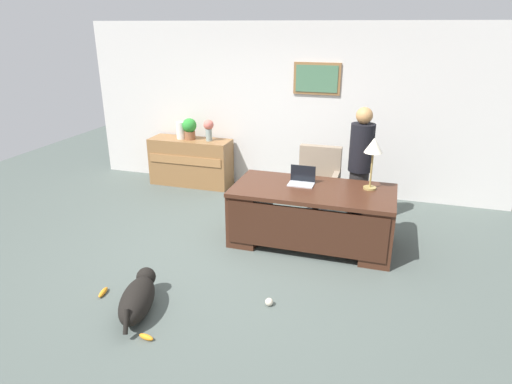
{
  "coord_description": "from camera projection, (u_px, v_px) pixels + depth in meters",
  "views": [
    {
      "loc": [
        1.63,
        -4.47,
        2.65
      ],
      "look_at": [
        0.15,
        0.3,
        0.75
      ],
      "focal_mm": 31.07,
      "sensor_mm": 36.0,
      "label": 1
    }
  ],
  "objects": [
    {
      "name": "person_standing",
      "position": [
        360.0,
        166.0,
        5.98
      ],
      "size": [
        0.32,
        0.32,
        1.65
      ],
      "color": "#262323",
      "rests_on": "ground_plane"
    },
    {
      "name": "vase_with_flowers",
      "position": [
        209.0,
        128.0,
        7.38
      ],
      "size": [
        0.17,
        0.17,
        0.36
      ],
      "color": "#8A9D99",
      "rests_on": "credenza"
    },
    {
      "name": "laptop",
      "position": [
        302.0,
        180.0,
        5.62
      ],
      "size": [
        0.32,
        0.22,
        0.22
      ],
      "color": "#B2B5BA",
      "rests_on": "desk"
    },
    {
      "name": "dog_lying",
      "position": [
        138.0,
        298.0,
        4.31
      ],
      "size": [
        0.48,
        0.86,
        0.3
      ],
      "color": "black",
      "rests_on": "ground_plane"
    },
    {
      "name": "back_wall",
      "position": [
        289.0,
        109.0,
        7.22
      ],
      "size": [
        7.0,
        0.16,
        2.7
      ],
      "color": "silver",
      "rests_on": "ground_plane"
    },
    {
      "name": "credenza",
      "position": [
        191.0,
        162.0,
        7.7
      ],
      "size": [
        1.41,
        0.5,
        0.81
      ],
      "color": "olive",
      "rests_on": "ground_plane"
    },
    {
      "name": "desk",
      "position": [
        312.0,
        214.0,
        5.57
      ],
      "size": [
        1.99,
        0.99,
        0.74
      ],
      "color": "#422316",
      "rests_on": "ground_plane"
    },
    {
      "name": "vase_empty",
      "position": [
        181.0,
        130.0,
        7.55
      ],
      "size": [
        0.16,
        0.16,
        0.29
      ],
      "primitive_type": "cylinder",
      "color": "silver",
      "rests_on": "credenza"
    },
    {
      "name": "potted_plant",
      "position": [
        190.0,
        128.0,
        7.48
      ],
      "size": [
        0.24,
        0.24,
        0.36
      ],
      "color": "brown",
      "rests_on": "credenza"
    },
    {
      "name": "dog_toy_ball",
      "position": [
        269.0,
        302.0,
        4.43
      ],
      "size": [
        0.08,
        0.08,
        0.08
      ],
      "primitive_type": "sphere",
      "color": "beige",
      "rests_on": "ground_plane"
    },
    {
      "name": "dog_toy_plush",
      "position": [
        146.0,
        337.0,
        3.96
      ],
      "size": [
        0.16,
        0.07,
        0.05
      ],
      "primitive_type": "ellipsoid",
      "rotation": [
        0.0,
        0.0,
        2.99
      ],
      "color": "orange",
      "rests_on": "ground_plane"
    },
    {
      "name": "armchair",
      "position": [
        317.0,
        186.0,
        6.38
      ],
      "size": [
        0.6,
        0.59,
        1.01
      ],
      "color": "gray",
      "rests_on": "ground_plane"
    },
    {
      "name": "dog_toy_bone",
      "position": [
        103.0,
        292.0,
        4.62
      ],
      "size": [
        0.08,
        0.19,
        0.05
      ],
      "primitive_type": "ellipsoid",
      "rotation": [
        0.0,
        0.0,
        4.87
      ],
      "color": "orange",
      "rests_on": "ground_plane"
    },
    {
      "name": "ground_plane",
      "position": [
        237.0,
        257.0,
        5.38
      ],
      "size": [
        12.0,
        12.0,
        0.0
      ],
      "primitive_type": "plane",
      "color": "#4C5651"
    },
    {
      "name": "desk_lamp",
      "position": [
        373.0,
        149.0,
        5.29
      ],
      "size": [
        0.22,
        0.22,
        0.64
      ],
      "color": "#9E8447",
      "rests_on": "desk"
    }
  ]
}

